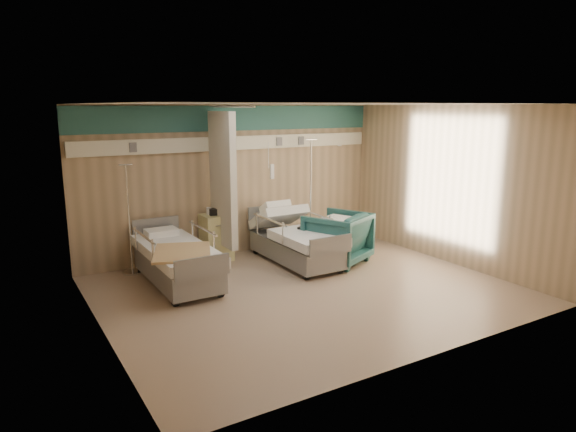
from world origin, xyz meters
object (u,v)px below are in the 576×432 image
Objects in this scene: bedside_cabinet at (216,237)px; iv_stand_left at (131,251)px; bed_left at (177,265)px; iv_stand_right at (310,225)px; bed_right at (296,246)px; visitor_armchair at (337,238)px.

iv_stand_left is (-1.53, 0.04, -0.05)m from bedside_cabinet.
iv_stand_right is (3.04, 0.81, 0.13)m from bed_left.
visitor_armchair reaches higher than bed_right.
bedside_cabinet is (1.05, 0.90, 0.11)m from bed_left.
iv_stand_right reaches higher than bed_right.
visitor_armchair is at bearing -7.41° from bed_left.
iv_stand_left is at bearing 117.13° from bed_left.
visitor_armchair is at bearing -21.44° from iv_stand_left.
visitor_armchair is (0.65, -0.37, 0.14)m from bed_right.
bedside_cabinet reaches higher than bed_right.
bedside_cabinet is (-1.15, 0.90, 0.11)m from bed_right.
iv_stand_left is at bearing 160.73° from bed_right.
bed_right is 2.54× the size of bedside_cabinet.
bed_left is 1.05m from iv_stand_left.
visitor_armchair reaches higher than bedside_cabinet.
visitor_armchair is 1.19m from iv_stand_right.
iv_stand_right reaches higher than iv_stand_left.
bed_left is at bearing 180.00° from bed_right.
bedside_cabinet is at bearing -59.64° from visitor_armchair.
bed_right is 1.00× the size of bed_left.
visitor_armchair is (1.80, -1.27, 0.03)m from bedside_cabinet.
iv_stand_left reaches higher than visitor_armchair.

